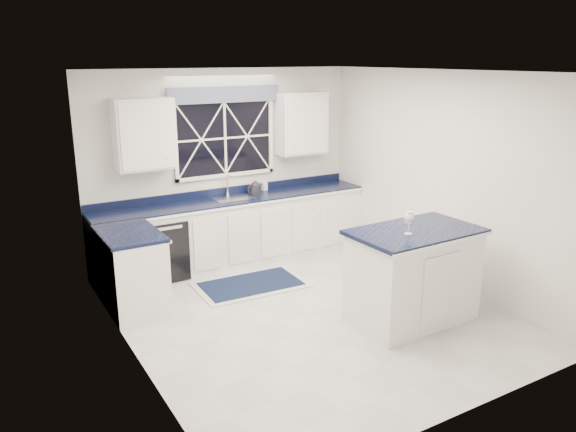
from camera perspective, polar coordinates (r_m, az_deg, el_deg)
ground at (r=6.58m, az=2.14°, el=-9.76°), size 4.50×4.50×0.00m
back_wall at (r=8.06m, az=-6.47°, el=5.09°), size 4.00×0.10×2.70m
base_cabinets at (r=7.74m, az=-7.07°, el=-2.28°), size 3.99×1.60×0.90m
countertop at (r=7.88m, az=-5.47°, el=1.67°), size 3.98×0.64×0.04m
dishwasher at (r=7.65m, az=-12.84°, el=-3.11°), size 0.60×0.58×0.82m
window at (r=7.94m, az=-6.43°, el=8.44°), size 1.65×0.09×1.26m
upper_cabinets at (r=7.82m, az=-6.07°, el=8.85°), size 3.10×0.34×0.90m
faucet at (r=8.01m, az=-6.10°, el=3.20°), size 0.05×0.20×0.30m
island at (r=6.36m, az=12.56°, el=-5.87°), size 1.43×0.89×1.05m
rug at (r=7.32m, az=-3.79°, el=-6.94°), size 1.43×0.91×0.02m
kettle at (r=8.11m, az=-3.34°, el=2.91°), size 0.27×0.20×0.20m
wine_glass at (r=5.98m, az=12.21°, el=-0.26°), size 0.10×0.10×0.24m
soap_bottle at (r=8.31m, az=-2.45°, el=3.23°), size 0.09×0.10×0.17m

